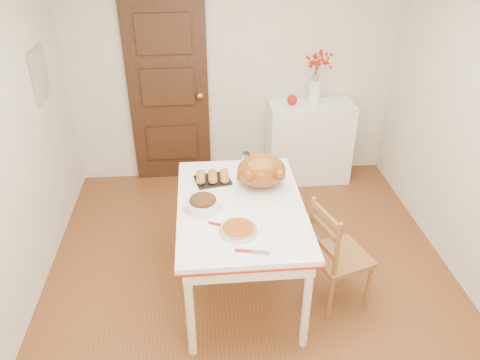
{
  "coord_description": "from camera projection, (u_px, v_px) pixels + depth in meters",
  "views": [
    {
      "loc": [
        -0.37,
        -2.83,
        2.77
      ],
      "look_at": [
        -0.1,
        0.09,
        1.02
      ],
      "focal_mm": 34.78,
      "sensor_mm": 36.0,
      "label": 1
    }
  ],
  "objects": [
    {
      "name": "stuffing_dish",
      "position": [
        203.0,
        203.0,
        3.37
      ],
      "size": [
        0.32,
        0.27,
        0.11
      ],
      "primitive_type": null,
      "rotation": [
        0.0,
        0.0,
        0.14
      ],
      "color": "#38250A",
      "rests_on": "kitchen_table"
    },
    {
      "name": "sideboard",
      "position": [
        309.0,
        142.0,
        5.22
      ],
      "size": [
        0.91,
        0.41,
        0.91
      ],
      "primitive_type": "cube",
      "color": "white",
      "rests_on": "floor"
    },
    {
      "name": "carving_knife",
      "position": [
        224.0,
        226.0,
        3.22
      ],
      "size": [
        0.24,
        0.15,
        0.01
      ],
      "primitive_type": null,
      "rotation": [
        0.0,
        0.0,
        -0.43
      ],
      "color": "silver",
      "rests_on": "kitchen_table"
    },
    {
      "name": "chair_oak",
      "position": [
        341.0,
        254.0,
        3.56
      ],
      "size": [
        0.51,
        0.51,
        0.91
      ],
      "primitive_type": null,
      "rotation": [
        0.0,
        0.0,
        1.88
      ],
      "color": "brown",
      "rests_on": "floor"
    },
    {
      "name": "kitchen_table",
      "position": [
        241.0,
        248.0,
        3.68
      ],
      "size": [
        0.96,
        1.4,
        0.84
      ],
      "primitive_type": null,
      "color": "white",
      "rests_on": "floor"
    },
    {
      "name": "photo_board",
      "position": [
        40.0,
        75.0,
        3.99
      ],
      "size": [
        0.03,
        0.35,
        0.45
      ],
      "primitive_type": "cube",
      "color": "beige",
      "rests_on": "ground"
    },
    {
      "name": "berry_vase",
      "position": [
        316.0,
        79.0,
        4.85
      ],
      "size": [
        0.28,
        0.28,
        0.54
      ],
      "primitive_type": null,
      "color": "white",
      "rests_on": "sideboard"
    },
    {
      "name": "apple",
      "position": [
        292.0,
        100.0,
        4.94
      ],
      "size": [
        0.11,
        0.11,
        0.11
      ],
      "primitive_type": "sphere",
      "color": "#B41A04",
      "rests_on": "sideboard"
    },
    {
      "name": "rolls_tray",
      "position": [
        213.0,
        177.0,
        3.73
      ],
      "size": [
        0.31,
        0.27,
        0.07
      ],
      "primitive_type": null,
      "rotation": [
        0.0,
        0.0,
        0.22
      ],
      "color": "#9B6A1E",
      "rests_on": "kitchen_table"
    },
    {
      "name": "pie_server",
      "position": [
        252.0,
        252.0,
        2.98
      ],
      "size": [
        0.23,
        0.11,
        0.01
      ],
      "primitive_type": null,
      "rotation": [
        0.0,
        0.0,
        -0.23
      ],
      "color": "silver",
      "rests_on": "kitchen_table"
    },
    {
      "name": "door_back",
      "position": [
        169.0,
        92.0,
        4.97
      ],
      "size": [
        0.85,
        0.06,
        2.06
      ],
      "primitive_type": "cube",
      "color": "black",
      "rests_on": "ground"
    },
    {
      "name": "pumpkin_pie",
      "position": [
        238.0,
        229.0,
        3.16
      ],
      "size": [
        0.28,
        0.28,
        0.05
      ],
      "primitive_type": "cylinder",
      "rotation": [
        0.0,
        0.0,
        0.09
      ],
      "color": "#8A3D12",
      "rests_on": "kitchen_table"
    },
    {
      "name": "shaker_pair",
      "position": [
        272.0,
        164.0,
        3.91
      ],
      "size": [
        0.1,
        0.06,
        0.09
      ],
      "primitive_type": null,
      "rotation": [
        0.0,
        0.0,
        0.37
      ],
      "color": "white",
      "rests_on": "kitchen_table"
    },
    {
      "name": "wall_back",
      "position": [
        233.0,
        69.0,
        4.94
      ],
      "size": [
        3.5,
        0.0,
        2.5
      ],
      "primitive_type": "cube",
      "color": "beige",
      "rests_on": "ground"
    },
    {
      "name": "turkey_platter",
      "position": [
        261.0,
        173.0,
        3.59
      ],
      "size": [
        0.5,
        0.43,
        0.28
      ],
      "primitive_type": null,
      "rotation": [
        0.0,
        0.0,
        0.18
      ],
      "color": "#9C521E",
      "rests_on": "kitchen_table"
    },
    {
      "name": "floor",
      "position": [
        253.0,
        290.0,
        3.87
      ],
      "size": [
        3.5,
        4.0,
        0.0
      ],
      "primitive_type": "cube",
      "color": "brown",
      "rests_on": "ground"
    },
    {
      "name": "drinking_glass",
      "position": [
        246.0,
        159.0,
        3.95
      ],
      "size": [
        0.08,
        0.08,
        0.12
      ],
      "primitive_type": "cylinder",
      "rotation": [
        0.0,
        0.0,
        -0.15
      ],
      "color": "white",
      "rests_on": "kitchen_table"
    }
  ]
}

